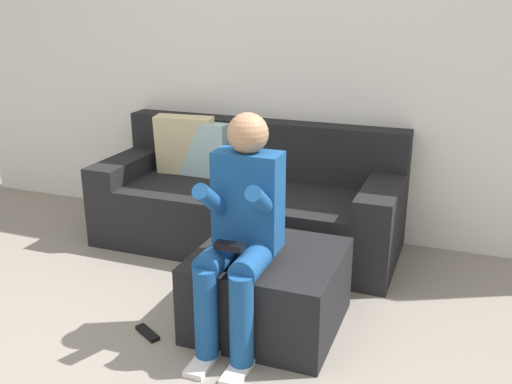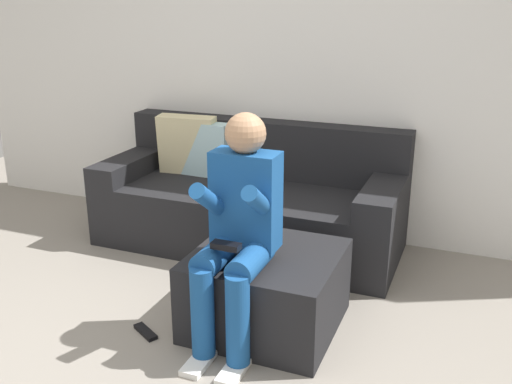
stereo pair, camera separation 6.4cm
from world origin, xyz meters
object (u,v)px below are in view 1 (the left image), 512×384
object	(u,v)px
ottoman	(268,289)
remote_by_storage_bin	(147,333)
couch_sectional	(247,201)
person_seated	(240,227)

from	to	relation	value
ottoman	remote_by_storage_bin	xyz separation A→B (m)	(-0.56, -0.33, -0.20)
couch_sectional	ottoman	size ratio (longest dim) A/B	2.82
remote_by_storage_bin	ottoman	bearing A→B (deg)	60.07
couch_sectional	person_seated	distance (m)	1.33
couch_sectional	person_seated	bearing A→B (deg)	-69.80
couch_sectional	ottoman	xyz separation A→B (m)	(0.52, -1.01, -0.11)
person_seated	ottoman	bearing A→B (deg)	68.07
couch_sectional	ottoman	distance (m)	1.14
couch_sectional	person_seated	size ratio (longest dim) A/B	1.79
person_seated	remote_by_storage_bin	distance (m)	0.80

